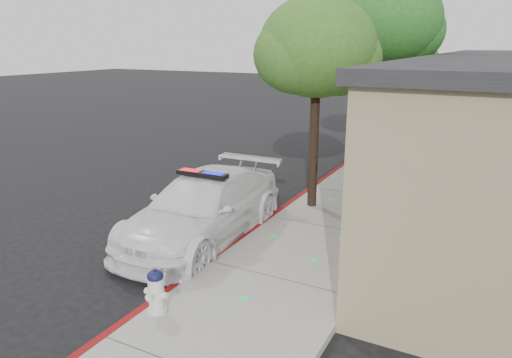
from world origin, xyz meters
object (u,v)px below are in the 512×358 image
at_px(police_car, 203,207).
at_px(street_tree_far, 403,60).
at_px(street_tree_near, 317,52).
at_px(street_tree_mid, 391,25).
at_px(fire_hydrant, 156,291).

height_order(police_car, street_tree_far, street_tree_far).
bearing_deg(street_tree_far, street_tree_near, -94.52).
bearing_deg(street_tree_near, street_tree_far, 85.48).
bearing_deg(police_car, street_tree_near, 60.52).
xyz_separation_m(police_car, street_tree_mid, (2.27, 8.41, 4.39)).
bearing_deg(street_tree_mid, street_tree_near, -96.98).
xyz_separation_m(street_tree_mid, street_tree_far, (-0.01, 2.76, -1.24)).
bearing_deg(street_tree_far, fire_hydrant, -93.88).
xyz_separation_m(police_car, fire_hydrant, (1.27, -3.33, -0.23)).
distance_m(fire_hydrant, street_tree_mid, 12.66).
height_order(fire_hydrant, street_tree_far, street_tree_far).
distance_m(police_car, street_tree_mid, 9.75).
relative_size(street_tree_mid, street_tree_far, 1.32).
xyz_separation_m(street_tree_near, street_tree_mid, (0.65, 5.34, 0.81)).
xyz_separation_m(police_car, street_tree_far, (2.25, 11.17, 3.15)).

